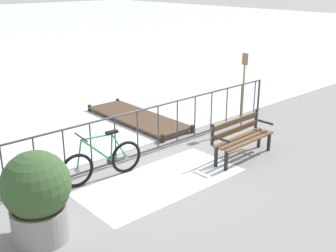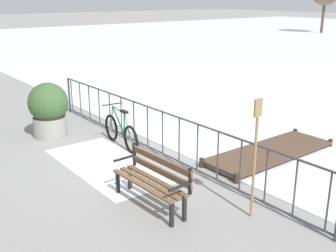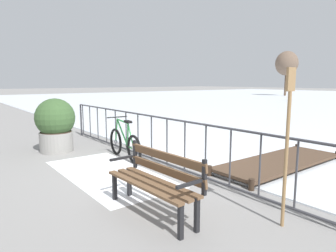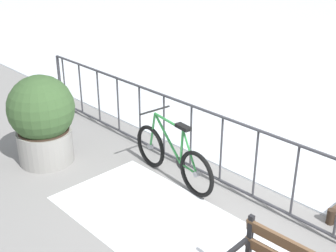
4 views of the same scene
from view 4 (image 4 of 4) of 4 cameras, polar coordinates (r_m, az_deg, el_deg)
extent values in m
plane|color=gray|center=(6.28, 8.62, -8.47)|extent=(160.00, 160.00, 0.00)
cube|color=white|center=(5.58, 0.08, -12.82)|extent=(3.22, 1.51, 0.01)
cylinder|color=#38383D|center=(5.79, 9.26, 0.31)|extent=(9.00, 0.04, 0.04)
cylinder|color=#38383D|center=(6.24, 8.67, -7.85)|extent=(9.00, 0.04, 0.04)
cylinder|color=#38383D|center=(9.20, -13.75, 5.57)|extent=(0.06, 0.06, 1.05)
cylinder|color=#38383D|center=(9.04, -13.18, 5.56)|extent=(0.03, 0.03, 0.97)
cylinder|color=#38383D|center=(8.57, -11.16, 4.71)|extent=(0.03, 0.03, 0.97)
cylinder|color=#38383D|center=(8.12, -8.92, 3.76)|extent=(0.03, 0.03, 0.97)
cylinder|color=#38383D|center=(7.68, -6.43, 2.70)|extent=(0.03, 0.03, 0.97)
cylinder|color=#38383D|center=(7.26, -3.64, 1.50)|extent=(0.03, 0.03, 0.97)
cylinder|color=#38383D|center=(6.86, -0.52, 0.15)|extent=(0.03, 0.03, 0.97)
cylinder|color=#38383D|center=(6.49, 2.96, -1.35)|extent=(0.03, 0.03, 0.97)
cylinder|color=#38383D|center=(6.15, 6.85, -3.02)|extent=(0.03, 0.03, 0.97)
cylinder|color=#38383D|center=(5.85, 11.18, -4.86)|extent=(0.03, 0.03, 0.97)
cylinder|color=#38383D|center=(5.60, 15.97, -6.85)|extent=(0.03, 0.03, 0.97)
torus|color=black|center=(6.01, 3.68, -6.18)|extent=(0.66, 0.12, 0.66)
cylinder|color=gray|center=(6.01, 3.68, -6.18)|extent=(0.08, 0.07, 0.08)
torus|color=black|center=(6.72, -2.27, -2.62)|extent=(0.66, 0.12, 0.66)
cylinder|color=gray|center=(6.72, -2.27, -2.62)|extent=(0.08, 0.07, 0.08)
cylinder|color=#2D843D|center=(6.08, 1.78, -2.69)|extent=(0.08, 0.04, 0.53)
cylinder|color=#2D843D|center=(6.29, -0.06, -1.55)|extent=(0.61, 0.09, 0.59)
cylinder|color=#2D843D|center=(6.16, 0.06, 0.60)|extent=(0.63, 0.10, 0.07)
cylinder|color=#2D843D|center=(6.11, 2.64, -5.48)|extent=(0.34, 0.06, 0.05)
cylinder|color=#2D843D|center=(5.97, 2.82, -3.35)|extent=(0.32, 0.06, 0.56)
cylinder|color=#2D843D|center=(6.55, -1.99, -0.55)|extent=(0.16, 0.05, 0.59)
cube|color=black|center=(5.93, 1.95, -0.14)|extent=(0.25, 0.12, 0.05)
cylinder|color=black|center=(6.37, -1.69, 2.03)|extent=(0.08, 0.52, 0.03)
cylinder|color=black|center=(6.22, 1.63, -4.80)|extent=(0.18, 0.04, 0.18)
cube|color=black|center=(4.45, 10.49, -13.61)|extent=(0.05, 0.05, 0.45)
cube|color=black|center=(4.31, 8.50, -15.41)|extent=(0.05, 0.40, 0.04)
cylinder|color=gray|center=(7.15, -15.43, -2.49)|extent=(0.84, 0.84, 0.51)
cylinder|color=#38281E|center=(7.03, -15.67, -0.55)|extent=(0.77, 0.77, 0.02)
sphere|color=#38562D|center=(6.89, -16.01, 2.22)|extent=(1.00, 1.00, 1.00)
cylinder|color=#35271C|center=(5.93, 20.18, -10.88)|extent=(0.10, 0.10, 0.20)
camera|label=1|loc=(8.26, -63.47, 13.70)|focal=44.73mm
camera|label=2|loc=(4.12, 146.56, -19.63)|focal=44.00mm
camera|label=3|loc=(2.62, 101.02, -45.47)|focal=31.68mm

